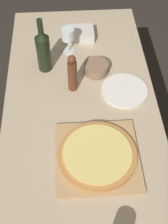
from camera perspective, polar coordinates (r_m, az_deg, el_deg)
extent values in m
plane|color=#2D2823|center=(2.15, -0.38, -12.44)|extent=(12.00, 12.00, 0.00)
cube|color=tan|center=(1.51, -0.53, 0.11)|extent=(0.75, 1.64, 0.03)
cylinder|color=brown|center=(2.33, -9.40, 8.49)|extent=(0.06, 0.06, 0.73)
cylinder|color=brown|center=(2.34, 6.28, 9.22)|extent=(0.06, 0.06, 0.73)
cube|color=tan|center=(1.34, 2.43, -8.15)|extent=(0.35, 0.35, 0.02)
cylinder|color=#BC7A3D|center=(1.33, 2.46, -7.76)|extent=(0.33, 0.33, 0.02)
cylinder|color=#E0C66B|center=(1.32, 2.47, -7.49)|extent=(0.29, 0.29, 0.01)
cylinder|color=black|center=(1.64, -7.37, 10.52)|extent=(0.07, 0.07, 0.20)
cone|color=black|center=(1.57, -7.81, 13.72)|extent=(0.07, 0.07, 0.03)
cylinder|color=black|center=(1.54, -8.03, 15.27)|extent=(0.03, 0.03, 0.07)
cylinder|color=#5B2D19|center=(1.53, -2.13, 6.61)|extent=(0.05, 0.05, 0.18)
sphere|color=#5B2D19|center=(1.45, -2.25, 9.60)|extent=(0.04, 0.04, 0.04)
cylinder|color=silver|center=(1.80, -2.80, 11.15)|extent=(0.07, 0.07, 0.00)
cylinder|color=silver|center=(1.77, -2.85, 12.17)|extent=(0.01, 0.01, 0.08)
cylinder|color=silver|center=(1.73, -2.95, 14.02)|extent=(0.07, 0.07, 0.07)
cylinder|color=#84664C|center=(1.65, 2.25, 8.06)|extent=(0.13, 0.13, 0.06)
cylinder|color=silver|center=(1.58, 7.44, 3.94)|extent=(0.23, 0.23, 0.01)
cube|color=beige|center=(1.87, -0.67, 14.10)|extent=(0.16, 0.12, 0.06)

